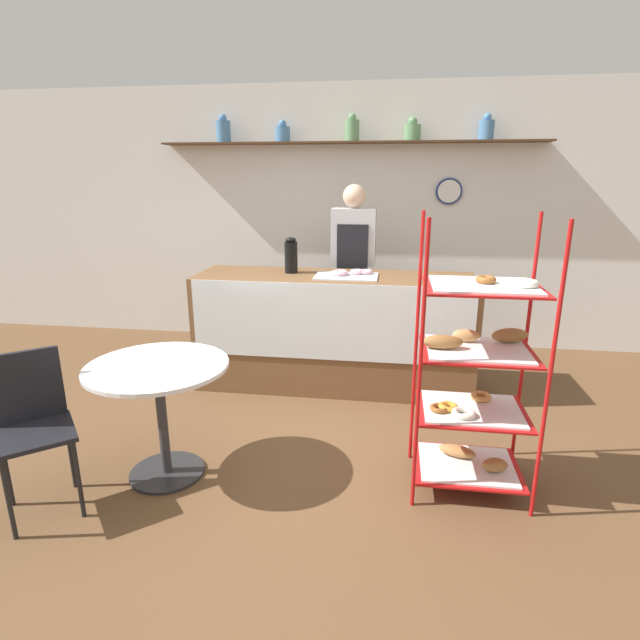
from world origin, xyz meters
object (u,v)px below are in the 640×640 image
(donut_tray_counter, at_px, (349,275))
(pastry_rack, at_px, (474,378))
(person_worker, at_px, (353,269))
(cafe_chair, at_px, (31,415))
(coffee_carafe, at_px, (291,256))
(cafe_table, at_px, (160,392))

(donut_tray_counter, bearing_deg, pastry_rack, -58.09)
(person_worker, bearing_deg, cafe_chair, -122.00)
(pastry_rack, bearing_deg, coffee_carafe, 132.99)
(donut_tray_counter, bearing_deg, coffee_carafe, 169.64)
(coffee_carafe, height_order, donut_tray_counter, coffee_carafe)
(cafe_table, relative_size, donut_tray_counter, 1.60)
(pastry_rack, height_order, cafe_chair, pastry_rack)
(cafe_chair, bearing_deg, person_worker, 16.97)
(pastry_rack, distance_m, coffee_carafe, 2.04)
(pastry_rack, height_order, cafe_table, pastry_rack)
(person_worker, distance_m, cafe_table, 2.33)
(cafe_table, bearing_deg, person_worker, 64.87)
(person_worker, relative_size, donut_tray_counter, 3.32)
(cafe_chair, bearing_deg, pastry_rack, -28.30)
(coffee_carafe, distance_m, donut_tray_counter, 0.53)
(person_worker, bearing_deg, coffee_carafe, -137.29)
(cafe_table, distance_m, cafe_chair, 0.67)
(cafe_table, bearing_deg, pastry_rack, 5.18)
(cafe_chair, bearing_deg, donut_tray_counter, 9.91)
(donut_tray_counter, bearing_deg, cafe_chair, -129.06)
(person_worker, relative_size, cafe_chair, 1.94)
(pastry_rack, distance_m, donut_tray_counter, 1.63)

